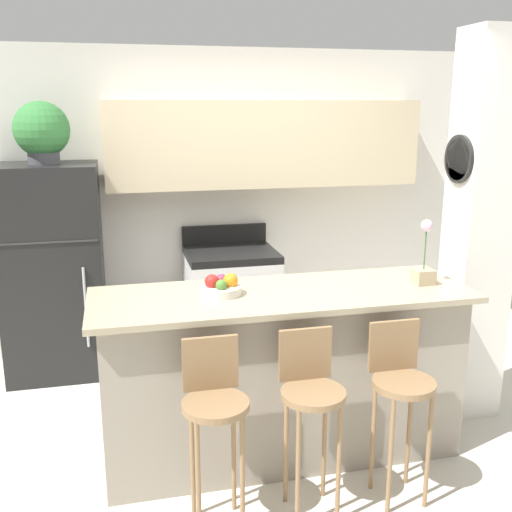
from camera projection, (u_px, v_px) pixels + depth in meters
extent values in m
plane|color=beige|center=(281.00, 451.00, 3.70)|extent=(14.00, 14.00, 0.00)
cube|color=white|center=(222.00, 200.00, 5.22)|extent=(5.60, 0.06, 2.55)
cube|color=beige|center=(265.00, 144.00, 5.00)|extent=(2.63, 0.32, 0.71)
cube|color=silver|center=(226.00, 159.00, 4.97)|extent=(0.63, 0.28, 0.12)
cube|color=white|center=(479.00, 231.00, 3.93)|extent=(0.36, 0.32, 2.55)
cylinder|color=black|center=(459.00, 159.00, 3.77)|extent=(0.02, 0.31, 0.31)
cylinder|color=white|center=(458.00, 159.00, 3.77)|extent=(0.01, 0.27, 0.27)
cube|color=gray|center=(282.00, 377.00, 3.58)|extent=(2.08, 0.60, 1.00)
cube|color=tan|center=(283.00, 295.00, 3.46)|extent=(2.20, 0.72, 0.04)
cube|color=black|center=(56.00, 303.00, 4.72)|extent=(0.75, 0.64, 1.13)
cube|color=black|center=(47.00, 199.00, 4.52)|extent=(0.75, 0.64, 0.53)
cube|color=#333333|center=(46.00, 243.00, 4.27)|extent=(0.72, 0.01, 0.01)
cylinder|color=#B2B2B7|center=(86.00, 308.00, 4.44)|extent=(0.02, 0.02, 0.62)
cube|color=white|center=(232.00, 306.00, 5.08)|extent=(0.74, 0.64, 0.85)
cube|color=black|center=(231.00, 254.00, 4.97)|extent=(0.74, 0.64, 0.06)
cube|color=black|center=(225.00, 234.00, 5.23)|extent=(0.74, 0.04, 0.16)
cube|color=black|center=(240.00, 314.00, 4.77)|extent=(0.44, 0.01, 0.27)
cylinder|color=olive|center=(216.00, 405.00, 2.88)|extent=(0.33, 0.33, 0.03)
cube|color=olive|center=(210.00, 363.00, 2.98)|extent=(0.28, 0.02, 0.28)
cylinder|color=olive|center=(198.00, 484.00, 2.84)|extent=(0.02, 0.02, 0.66)
cylinder|color=olive|center=(242.00, 478.00, 2.89)|extent=(0.02, 0.02, 0.66)
cylinder|color=olive|center=(192.00, 459.00, 3.05)|extent=(0.02, 0.02, 0.66)
cylinder|color=olive|center=(234.00, 454.00, 3.09)|extent=(0.02, 0.02, 0.66)
cylinder|color=olive|center=(313.00, 394.00, 3.00)|extent=(0.33, 0.33, 0.03)
cube|color=olive|center=(305.00, 354.00, 3.09)|extent=(0.28, 0.02, 0.28)
cylinder|color=olive|center=(298.00, 470.00, 2.95)|extent=(0.02, 0.02, 0.66)
cylinder|color=olive|center=(339.00, 464.00, 3.00)|extent=(0.02, 0.02, 0.66)
cylinder|color=olive|center=(286.00, 447.00, 3.16)|extent=(0.02, 0.02, 0.66)
cylinder|color=olive|center=(324.00, 442.00, 3.20)|extent=(0.02, 0.02, 0.66)
cylinder|color=olive|center=(404.00, 384.00, 3.11)|extent=(0.33, 0.33, 0.03)
cube|color=olive|center=(394.00, 345.00, 3.20)|extent=(0.28, 0.02, 0.28)
cylinder|color=olive|center=(390.00, 457.00, 3.07)|extent=(0.02, 0.02, 0.66)
cylinder|color=olive|center=(428.00, 452.00, 3.11)|extent=(0.02, 0.02, 0.66)
cylinder|color=olive|center=(373.00, 435.00, 3.27)|extent=(0.02, 0.02, 0.66)
cylinder|color=olive|center=(409.00, 431.00, 3.32)|extent=(0.02, 0.02, 0.66)
cylinder|color=#4C4C51|center=(44.00, 157.00, 4.44)|extent=(0.23, 0.23, 0.10)
sphere|color=#387F3D|center=(41.00, 129.00, 4.39)|extent=(0.41, 0.41, 0.41)
cube|color=tan|center=(423.00, 276.00, 3.60)|extent=(0.12, 0.12, 0.09)
cylinder|color=#386633|center=(425.00, 249.00, 3.56)|extent=(0.01, 0.01, 0.25)
sphere|color=#E5B2D1|center=(427.00, 225.00, 3.53)|extent=(0.07, 0.07, 0.07)
cylinder|color=silver|center=(221.00, 290.00, 3.40)|extent=(0.23, 0.23, 0.05)
sphere|color=orange|center=(230.00, 281.00, 3.40)|extent=(0.09, 0.09, 0.09)
sphere|color=#7A2D56|center=(221.00, 280.00, 3.44)|extent=(0.07, 0.07, 0.07)
sphere|color=red|center=(212.00, 282.00, 3.39)|extent=(0.08, 0.08, 0.08)
sphere|color=#4C7F2D|center=(221.00, 285.00, 3.34)|extent=(0.07, 0.07, 0.07)
cylinder|color=#59595B|center=(137.00, 351.00, 4.73)|extent=(0.28, 0.28, 0.38)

